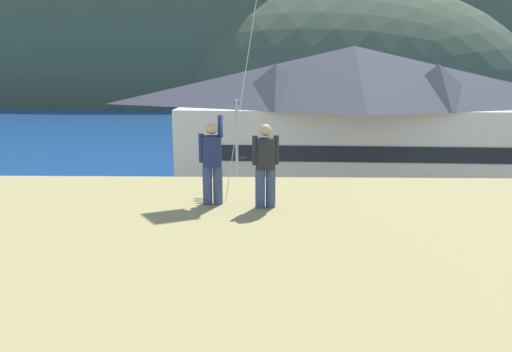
# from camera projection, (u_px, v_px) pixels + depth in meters

# --- Properties ---
(ground_plane) EXTENTS (600.00, 600.00, 0.00)m
(ground_plane) POSITION_uv_depth(u_px,v_px,m) (269.00, 325.00, 19.08)
(ground_plane) COLOR #66604C
(parking_lot_pad) EXTENTS (40.00, 20.00, 0.10)m
(parking_lot_pad) POSITION_uv_depth(u_px,v_px,m) (269.00, 270.00, 23.94)
(parking_lot_pad) COLOR gray
(parking_lot_pad) RESTS_ON ground
(bay_water) EXTENTS (360.00, 84.00, 0.03)m
(bay_water) POSITION_uv_depth(u_px,v_px,m) (268.00, 126.00, 77.56)
(bay_water) COLOR navy
(bay_water) RESTS_ON ground
(far_hill_west_ridge) EXTENTS (145.87, 60.19, 92.74)m
(far_hill_west_ridge) POSITION_uv_depth(u_px,v_px,m) (177.00, 99.00, 132.58)
(far_hill_west_ridge) COLOR #42513D
(far_hill_west_ridge) RESTS_ON ground
(far_hill_east_peak) EXTENTS (93.58, 75.26, 59.49)m
(far_hill_east_peak) POSITION_uv_depth(u_px,v_px,m) (338.00, 100.00, 127.72)
(far_hill_east_peak) COLOR #42513D
(far_hill_east_peak) RESTS_ON ground
(far_hill_center_saddle) EXTENTS (115.31, 66.63, 92.80)m
(far_hill_center_saddle) POSITION_uv_depth(u_px,v_px,m) (346.00, 98.00, 136.87)
(far_hill_center_saddle) COLOR #42513D
(far_hill_center_saddle) RESTS_ON ground
(harbor_lodge) EXTENTS (27.48, 11.73, 10.80)m
(harbor_lodge) POSITION_uv_depth(u_px,v_px,m) (352.00, 114.00, 38.43)
(harbor_lodge) COLOR beige
(harbor_lodge) RESTS_ON ground
(storage_shed_waterside) EXTENTS (6.08, 5.71, 4.91)m
(storage_shed_waterside) POSITION_uv_depth(u_px,v_px,m) (247.00, 158.00, 38.29)
(storage_shed_waterside) COLOR #338475
(storage_shed_waterside) RESTS_ON ground
(wharf_dock) EXTENTS (3.20, 15.68, 0.70)m
(wharf_dock) POSITION_uv_depth(u_px,v_px,m) (238.00, 152.00, 53.29)
(wharf_dock) COLOR #70604C
(wharf_dock) RESTS_ON ground
(moored_boat_wharfside) EXTENTS (2.90, 7.92, 2.16)m
(moored_boat_wharfside) POSITION_uv_depth(u_px,v_px,m) (203.00, 151.00, 51.95)
(moored_boat_wharfside) COLOR navy
(moored_boat_wharfside) RESTS_ON ground
(parked_car_lone_by_shed) EXTENTS (4.31, 2.27, 1.82)m
(parked_car_lone_by_shed) POSITION_uv_depth(u_px,v_px,m) (443.00, 243.00, 24.57)
(parked_car_lone_by_shed) COLOR #9EA3A8
(parked_car_lone_by_shed) RESTS_ON parking_lot_pad
(parked_car_mid_row_near) EXTENTS (4.23, 2.12, 1.82)m
(parked_car_mid_row_near) POSITION_uv_depth(u_px,v_px,m) (311.00, 232.00, 26.14)
(parked_car_mid_row_near) COLOR silver
(parked_car_mid_row_near) RESTS_ON parking_lot_pad
(parked_car_front_row_red) EXTENTS (4.30, 2.25, 1.82)m
(parked_car_front_row_red) POSITION_uv_depth(u_px,v_px,m) (16.00, 293.00, 19.35)
(parked_car_front_row_red) COLOR black
(parked_car_front_row_red) RESTS_ON parking_lot_pad
(parked_car_front_row_end) EXTENTS (4.29, 2.24, 1.82)m
(parked_car_front_row_end) POSITION_uv_depth(u_px,v_px,m) (411.00, 281.00, 20.35)
(parked_car_front_row_end) COLOR #B28923
(parked_car_front_row_end) RESTS_ON parking_lot_pad
(parking_light_pole) EXTENTS (0.24, 0.78, 7.51)m
(parking_light_pole) POSITION_uv_depth(u_px,v_px,m) (237.00, 158.00, 28.43)
(parking_light_pole) COLOR #ADADB2
(parking_light_pole) RESTS_ON parking_lot_pad
(person_kite_flyer) EXTENTS (0.52, 0.67, 1.86)m
(person_kite_flyer) POSITION_uv_depth(u_px,v_px,m) (212.00, 160.00, 10.59)
(person_kite_flyer) COLOR #384770
(person_kite_flyer) RESTS_ON grassy_hill_foreground
(person_companion) EXTENTS (0.54, 0.40, 1.74)m
(person_companion) POSITION_uv_depth(u_px,v_px,m) (265.00, 163.00, 10.35)
(person_companion) COLOR #384770
(person_companion) RESTS_ON grassy_hill_foreground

